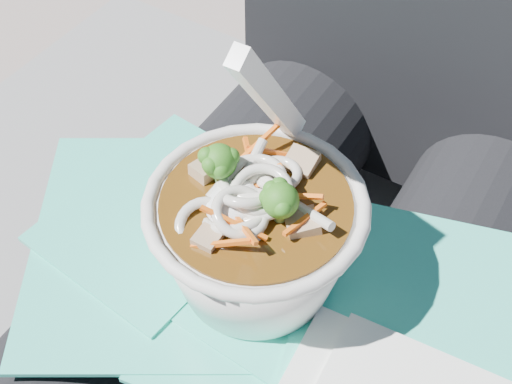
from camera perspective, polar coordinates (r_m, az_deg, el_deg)
The scene contains 5 objects.
stone_ledge at distance 0.91m, azimuth 6.11°, elevation -13.60°, with size 1.00×0.50×0.44m, color slate.
lap at distance 0.59m, azimuth 1.74°, elevation -11.43°, with size 0.35×0.48×0.15m.
person_body at distance 0.61m, azimuth 6.10°, elevation -3.56°, with size 0.34×0.94×0.98m.
plastic_bag at distance 0.51m, azimuth 0.49°, elevation -7.18°, with size 0.41×0.29×0.02m.
udon_bowl at distance 0.46m, azimuth -0.04°, elevation -3.14°, with size 0.16×0.16×0.19m.
Camera 1 is at (0.13, -0.26, 1.02)m, focal length 50.00 mm.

